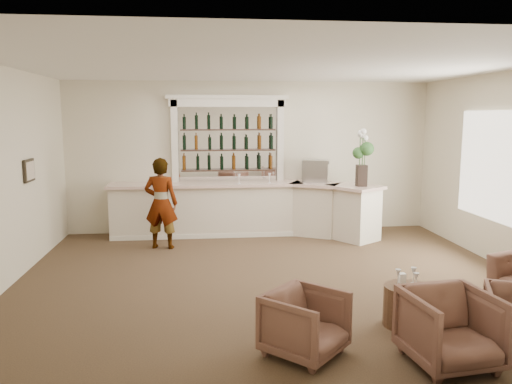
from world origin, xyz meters
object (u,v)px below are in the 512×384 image
armchair_center (450,329)px  flower_vase (362,154)px  cocktail_table (407,306)px  espresso_machine (315,171)px  sommelier (161,203)px  armchair_left (305,324)px  bar_counter (245,209)px

armchair_center → flower_vase: flower_vase is taller
cocktail_table → espresso_machine: bearing=90.4°
sommelier → armchair_left: (1.87, -4.64, -0.53)m
sommelier → armchair_center: (3.31, -5.02, -0.49)m
armchair_center → flower_vase: 5.39m
bar_counter → cocktail_table: (1.56, -4.88, -0.32)m
bar_counter → flower_vase: (2.31, -0.72, 1.22)m
bar_counter → sommelier: size_ratio=3.23×
bar_counter → cocktail_table: 5.14m
armchair_left → cocktail_table: bearing=-22.3°
cocktail_table → espresso_machine: espresso_machine is taller
sommelier → flower_vase: size_ratio=1.54×
armchair_left → espresso_machine: bearing=30.2°
armchair_center → sommelier: bearing=116.4°
sommelier → bar_counter: bearing=-142.1°
bar_counter → cocktail_table: size_ratio=9.95×
sommelier → armchair_left: 5.03m
cocktail_table → armchair_left: 1.54m
flower_vase → cocktail_table: bearing=-100.1°
sommelier → armchair_left: size_ratio=2.29×
cocktail_table → armchair_center: 1.01m
espresso_machine → sommelier: bearing=-148.2°
sommelier → cocktail_table: bearing=140.3°
bar_counter → cocktail_table: bar_counter is taller
espresso_machine → flower_vase: size_ratio=0.48×
armchair_left → sommelier: bearing=66.0°
armchair_left → flower_vase: flower_vase is taller
sommelier → flower_vase: bearing=-166.8°
armchair_center → espresso_machine: espresso_machine is taller
sommelier → armchair_left: sommelier is taller
bar_counter → sommelier: sommelier is taller
cocktail_table → armchair_center: size_ratio=0.66×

